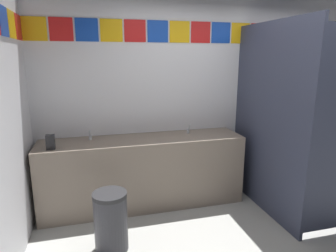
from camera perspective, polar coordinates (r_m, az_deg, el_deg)
The scene contains 8 objects.
wall_back at distance 4.05m, azimuth 7.76°, elevation 7.48°, with size 4.50×0.09×2.86m.
vanity_counter at distance 3.73m, azimuth -4.80°, elevation -8.76°, with size 2.47×0.57×0.87m.
faucet_left at distance 3.61m, azimuth -14.91°, elevation -1.88°, with size 0.04×0.10×0.14m.
faucet_right at distance 3.81m, azimuth 4.02°, elevation -0.69°, with size 0.04×0.10×0.14m.
soap_dispenser at distance 3.39m, azimuth -21.90°, elevation -2.94°, with size 0.09×0.09×0.16m.
stall_divider at distance 3.52m, azimuth 23.29°, elevation 0.33°, with size 0.92×1.48×2.23m.
toilet at distance 4.45m, azimuth 21.51°, elevation -7.82°, with size 0.39×0.49×0.74m.
trash_bin at distance 3.01m, azimuth -11.06°, elevation -17.74°, with size 0.33×0.33×0.60m.
Camera 1 is at (-1.55, -2.13, 1.84)m, focal length 31.32 mm.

